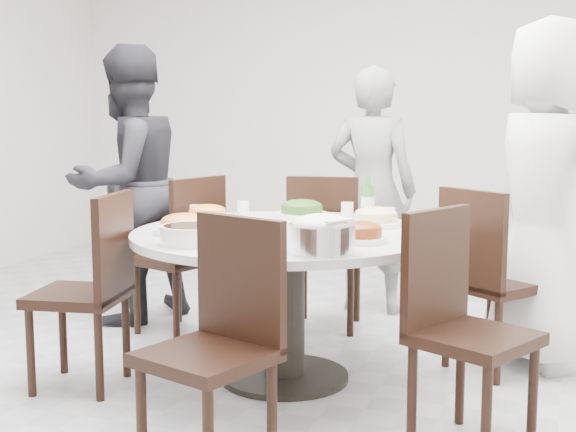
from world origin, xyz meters
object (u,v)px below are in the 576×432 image
(diner_right, at_px, (548,194))
(diner_left, at_px, (127,185))
(chair_ne, at_px, (495,280))
(chair_nw, at_px, (177,255))
(chair_se, at_px, (474,333))
(rice_bowl, at_px, (321,239))
(beverage_bottle, at_px, (368,199))
(chair_s, at_px, (206,351))
(soup_bowl, at_px, (191,235))
(chair_n, at_px, (327,251))
(chair_sw, at_px, (78,291))
(diner_middle, at_px, (372,191))
(dining_table, at_px, (285,306))

(diner_right, height_order, diner_left, diner_right)
(chair_ne, xyz_separation_m, chair_nw, (-1.85, 0.05, 0.00))
(chair_nw, distance_m, diner_right, 2.14)
(chair_se, relative_size, rice_bowl, 3.34)
(beverage_bottle, bearing_deg, chair_ne, 1.88)
(chair_s, relative_size, soup_bowl, 3.43)
(chair_s, height_order, rice_bowl, chair_s)
(chair_n, distance_m, chair_sw, 1.63)
(chair_n, distance_m, diner_left, 1.32)
(chair_sw, relative_size, chair_s, 1.00)
(chair_sw, height_order, diner_left, diner_left)
(chair_ne, height_order, chair_se, same)
(chair_ne, xyz_separation_m, chair_sw, (-1.87, -0.94, 0.00))
(chair_se, relative_size, diner_left, 0.55)
(diner_left, bearing_deg, soup_bowl, 60.18)
(diner_right, bearing_deg, chair_nw, 57.23)
(chair_ne, distance_m, chair_nw, 1.86)
(chair_sw, height_order, chair_se, same)
(chair_nw, bearing_deg, chair_n, 136.64)
(chair_nw, bearing_deg, diner_middle, 152.18)
(soup_bowl, relative_size, beverage_bottle, 1.16)
(rice_bowl, bearing_deg, diner_left, 143.79)
(chair_nw, relative_size, chair_s, 1.00)
(chair_n, bearing_deg, rice_bowl, 97.68)
(diner_right, bearing_deg, dining_table, 83.61)
(chair_sw, distance_m, soup_bowl, 0.71)
(chair_nw, distance_m, beverage_bottle, 1.25)
(soup_bowl, xyz_separation_m, beverage_bottle, (0.56, 0.97, 0.08))
(diner_right, bearing_deg, rice_bowl, 107.16)
(dining_table, bearing_deg, chair_se, -27.19)
(dining_table, distance_m, chair_sw, 1.01)
(chair_se, height_order, beverage_bottle, beverage_bottle)
(chair_se, relative_size, diner_right, 0.52)
(chair_sw, bearing_deg, soup_bowl, 75.69)
(chair_se, xyz_separation_m, soup_bowl, (-1.25, 0.02, 0.32))
(dining_table, height_order, beverage_bottle, beverage_bottle)
(rice_bowl, xyz_separation_m, soup_bowl, (-0.60, 0.00, -0.02))
(chair_sw, bearing_deg, beverage_bottle, 117.62)
(chair_n, distance_m, beverage_bottle, 0.73)
(chair_nw, distance_m, diner_middle, 1.37)
(chair_s, height_order, diner_right, diner_right)
(chair_s, bearing_deg, chair_sw, 165.83)
(chair_s, height_order, chair_se, same)
(diner_left, bearing_deg, chair_sw, 38.80)
(chair_nw, height_order, diner_left, diner_left)
(chair_s, relative_size, rice_bowl, 3.34)
(diner_right, relative_size, diner_middle, 1.12)
(diner_right, height_order, soup_bowl, diner_right)
(chair_n, relative_size, beverage_bottle, 3.97)
(beverage_bottle, bearing_deg, chair_s, -97.67)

